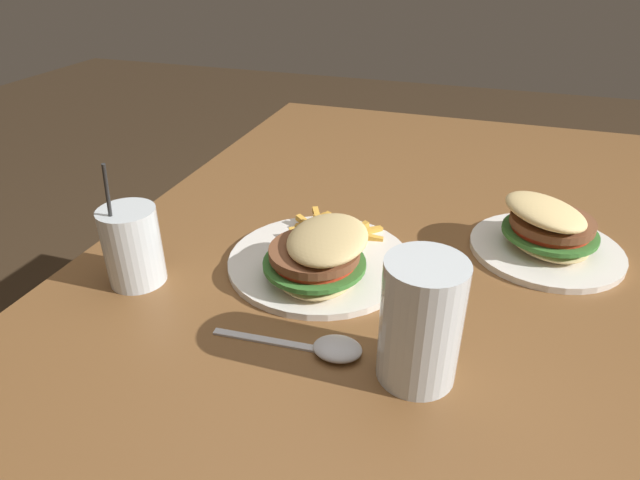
{
  "coord_description": "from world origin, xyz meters",
  "views": [
    {
      "loc": [
        0.72,
        0.03,
        1.13
      ],
      "look_at": [
        0.1,
        -0.18,
        0.75
      ],
      "focal_mm": 30.0,
      "sensor_mm": 36.0,
      "label": 1
    }
  ],
  "objects_px": {
    "spoon": "(331,348)",
    "beer_glass": "(420,326)",
    "meal_plate_near": "(320,256)",
    "meal_plate_far": "(547,233)",
    "juice_glass": "(133,249)"
  },
  "relations": [
    {
      "from": "meal_plate_near",
      "to": "spoon",
      "type": "height_order",
      "value": "meal_plate_near"
    },
    {
      "from": "meal_plate_far",
      "to": "meal_plate_near",
      "type": "bearing_deg",
      "value": -61.85
    },
    {
      "from": "meal_plate_near",
      "to": "juice_glass",
      "type": "height_order",
      "value": "juice_glass"
    },
    {
      "from": "meal_plate_far",
      "to": "spoon",
      "type": "bearing_deg",
      "value": -37.18
    },
    {
      "from": "spoon",
      "to": "meal_plate_far",
      "type": "relative_size",
      "value": 0.82
    },
    {
      "from": "juice_glass",
      "to": "meal_plate_far",
      "type": "distance_m",
      "value": 0.6
    },
    {
      "from": "beer_glass",
      "to": "meal_plate_far",
      "type": "xyz_separation_m",
      "value": [
        -0.32,
        0.14,
        -0.03
      ]
    },
    {
      "from": "beer_glass",
      "to": "spoon",
      "type": "relative_size",
      "value": 0.78
    },
    {
      "from": "juice_glass",
      "to": "meal_plate_far",
      "type": "bearing_deg",
      "value": 115.45
    },
    {
      "from": "meal_plate_near",
      "to": "juice_glass",
      "type": "distance_m",
      "value": 0.25
    },
    {
      "from": "spoon",
      "to": "beer_glass",
      "type": "bearing_deg",
      "value": -4.93
    },
    {
      "from": "spoon",
      "to": "meal_plate_far",
      "type": "height_order",
      "value": "meal_plate_far"
    },
    {
      "from": "meal_plate_near",
      "to": "beer_glass",
      "type": "xyz_separation_m",
      "value": [
        0.16,
        0.16,
        0.04
      ]
    },
    {
      "from": "beer_glass",
      "to": "spoon",
      "type": "xyz_separation_m",
      "value": [
        -0.0,
        -0.1,
        -0.06
      ]
    },
    {
      "from": "juice_glass",
      "to": "spoon",
      "type": "bearing_deg",
      "value": 78.88
    }
  ]
}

